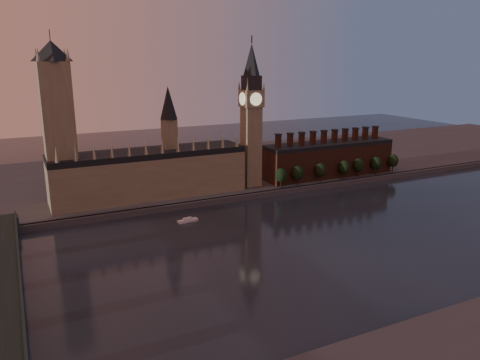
% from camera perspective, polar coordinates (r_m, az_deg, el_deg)
% --- Properties ---
extents(ground, '(900.00, 900.00, 0.00)m').
position_cam_1_polar(ground, '(257.07, 10.78, -7.52)').
color(ground, black).
rests_on(ground, ground).
extents(north_bank, '(900.00, 182.00, 4.00)m').
position_cam_1_polar(north_bank, '(405.73, -4.37, 1.22)').
color(north_bank, '#444449').
rests_on(north_bank, ground).
extents(palace_of_westminster, '(130.00, 30.30, 74.00)m').
position_cam_1_polar(palace_of_westminster, '(323.03, -10.86, 1.09)').
color(palace_of_westminster, gray).
rests_on(palace_of_westminster, north_bank).
extents(victoria_tower, '(24.00, 24.00, 108.00)m').
position_cam_1_polar(victoria_tower, '(307.05, -21.30, 6.77)').
color(victoria_tower, gray).
rests_on(victoria_tower, north_bank).
extents(big_ben, '(15.00, 15.00, 107.00)m').
position_cam_1_polar(big_ben, '(339.22, 1.38, 8.03)').
color(big_ben, gray).
rests_on(big_ben, north_bank).
extents(chimney_block, '(110.00, 25.00, 37.00)m').
position_cam_1_polar(chimney_block, '(382.57, 10.70, 2.61)').
color(chimney_block, '#4E2A1E').
rests_on(chimney_block, north_bank).
extents(embankment_tree_0, '(8.60, 8.60, 14.88)m').
position_cam_1_polar(embankment_tree_0, '(340.91, 5.02, 0.60)').
color(embankment_tree_0, black).
rests_on(embankment_tree_0, north_bank).
extents(embankment_tree_1, '(8.60, 8.60, 14.88)m').
position_cam_1_polar(embankment_tree_1, '(348.70, 7.04, 0.86)').
color(embankment_tree_1, black).
rests_on(embankment_tree_1, north_bank).
extents(embankment_tree_2, '(8.60, 8.60, 14.88)m').
position_cam_1_polar(embankment_tree_2, '(360.80, 9.78, 1.22)').
color(embankment_tree_2, black).
rests_on(embankment_tree_2, north_bank).
extents(embankment_tree_3, '(8.60, 8.60, 14.88)m').
position_cam_1_polar(embankment_tree_3, '(373.59, 12.57, 1.54)').
color(embankment_tree_3, black).
rests_on(embankment_tree_3, north_bank).
extents(embankment_tree_4, '(8.60, 8.60, 14.88)m').
position_cam_1_polar(embankment_tree_4, '(383.82, 14.22, 1.79)').
color(embankment_tree_4, black).
rests_on(embankment_tree_4, north_bank).
extents(embankment_tree_5, '(8.60, 8.60, 14.88)m').
position_cam_1_polar(embankment_tree_5, '(394.83, 16.26, 2.00)').
color(embankment_tree_5, black).
rests_on(embankment_tree_5, north_bank).
extents(embankment_tree_6, '(8.60, 8.60, 14.88)m').
position_cam_1_polar(embankment_tree_6, '(407.60, 18.16, 2.24)').
color(embankment_tree_6, black).
rests_on(embankment_tree_6, north_bank).
extents(westminster_bridge, '(14.00, 200.00, 11.55)m').
position_cam_1_polar(westminster_bridge, '(206.16, -26.63, -12.42)').
color(westminster_bridge, '#1D2E29').
rests_on(westminster_bridge, ground).
extents(river_boat, '(12.90, 4.94, 2.52)m').
position_cam_1_polar(river_boat, '(285.09, -6.40, -4.89)').
color(river_boat, silver).
rests_on(river_boat, ground).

